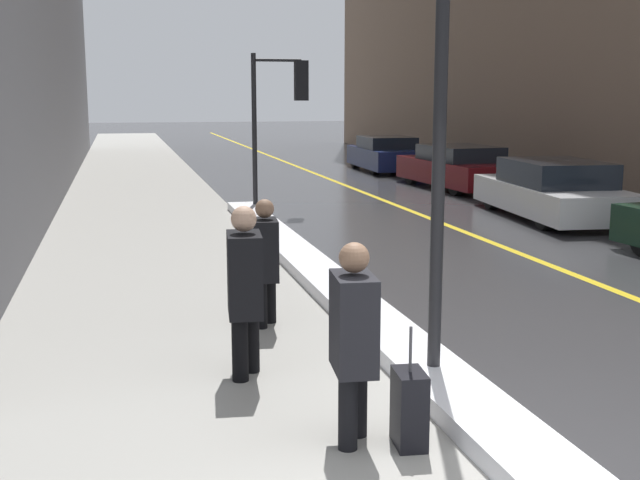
# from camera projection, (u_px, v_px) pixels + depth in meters

# --- Properties ---
(sidewalk_slab) EXTENTS (4.00, 80.00, 0.01)m
(sidewalk_slab) POSITION_uv_depth(u_px,v_px,m) (145.00, 207.00, 19.28)
(sidewalk_slab) COLOR #9E9B93
(sidewalk_slab) RESTS_ON ground
(road_centre_stripe) EXTENTS (0.16, 80.00, 0.00)m
(road_centre_stripe) POSITION_uv_depth(u_px,v_px,m) (382.00, 200.00, 20.71)
(road_centre_stripe) COLOR gold
(road_centre_stripe) RESTS_ON ground
(snow_bank_curb) EXTENTS (0.66, 15.38, 0.18)m
(snow_bank_curb) POSITION_uv_depth(u_px,v_px,m) (320.00, 275.00, 11.56)
(snow_bank_curb) COLOR white
(snow_bank_curb) RESTS_ON ground
(lamp_post) EXTENTS (0.28, 0.28, 4.30)m
(lamp_post) POSITION_uv_depth(u_px,v_px,m) (440.00, 99.00, 6.99)
(lamp_post) COLOR black
(lamp_post) RESTS_ON ground
(traffic_light_near) EXTENTS (1.31, 0.32, 3.59)m
(traffic_light_near) POSITION_uv_depth(u_px,v_px,m) (284.00, 98.00, 18.25)
(traffic_light_near) COLOR black
(traffic_light_near) RESTS_ON ground
(pedestrian_in_glasses) EXTENTS (0.35, 0.54, 1.58)m
(pedestrian_in_glasses) POSITION_uv_depth(u_px,v_px,m) (354.00, 334.00, 6.02)
(pedestrian_in_glasses) COLOR black
(pedestrian_in_glasses) RESTS_ON ground
(pedestrian_with_shoulder_bag) EXTENTS (0.36, 0.76, 1.65)m
(pedestrian_with_shoulder_bag) POSITION_uv_depth(u_px,v_px,m) (245.00, 284.00, 7.48)
(pedestrian_with_shoulder_bag) COLOR black
(pedestrian_with_shoulder_bag) RESTS_ON ground
(pedestrian_trailing) EXTENTS (0.33, 0.51, 1.49)m
(pedestrian_trailing) POSITION_uv_depth(u_px,v_px,m) (265.00, 257.00, 9.18)
(pedestrian_trailing) COLOR black
(pedestrian_trailing) RESTS_ON ground
(parked_car_white) EXTENTS (2.35, 5.01, 1.27)m
(parked_car_white) POSITION_uv_depth(u_px,v_px,m) (553.00, 191.00, 17.48)
(parked_car_white) COLOR silver
(parked_car_white) RESTS_ON ground
(parked_car_maroon) EXTENTS (2.11, 4.86, 1.24)m
(parked_car_maroon) POSITION_uv_depth(u_px,v_px,m) (458.00, 168.00, 23.13)
(parked_car_maroon) COLOR #600F14
(parked_car_maroon) RESTS_ON ground
(parked_car_navy) EXTENTS (1.95, 4.41, 1.23)m
(parked_car_navy) POSITION_uv_depth(u_px,v_px,m) (386.00, 154.00, 28.63)
(parked_car_navy) COLOR navy
(parked_car_navy) RESTS_ON ground
(rolling_suitcase) EXTENTS (0.26, 0.38, 0.95)m
(rolling_suitcase) POSITION_uv_depth(u_px,v_px,m) (409.00, 409.00, 6.06)
(rolling_suitcase) COLOR black
(rolling_suitcase) RESTS_ON ground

